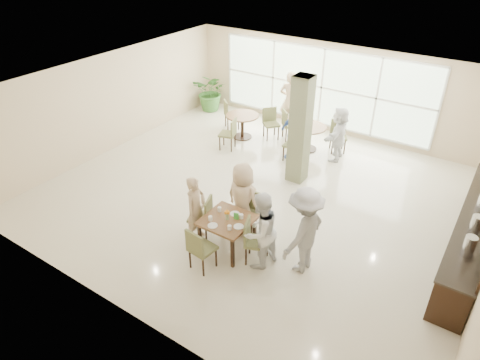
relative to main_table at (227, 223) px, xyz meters
The scene contains 20 objects.
ground 2.28m from the main_table, 103.44° to the left, with size 10.00×10.00×0.00m, color beige.
room_shell 2.42m from the main_table, 103.44° to the left, with size 10.00×10.00×10.00m.
window_bank 6.70m from the main_table, 98.70° to the left, with size 7.00×0.04×7.00m.
column 3.41m from the main_table, 91.85° to the left, with size 0.45×0.45×2.80m, color #626748.
main_table is the anchor object (origin of this frame).
round_table_left 5.38m from the main_table, 120.18° to the left, with size 1.01×1.01×0.75m.
round_table_right 5.06m from the main_table, 97.28° to the left, with size 1.04×1.04×0.75m.
chairs_main_table 0.18m from the main_table, 146.68° to the left, with size 2.03×1.91×0.95m.
chairs_table_left 5.33m from the main_table, 119.73° to the left, with size 2.09×1.94×0.95m.
chairs_table_right 5.03m from the main_table, 97.40° to the left, with size 2.19×1.76×0.95m.
tabletop_clutter 0.16m from the main_table, 54.07° to the right, with size 0.76×0.77×0.21m.
buffet_counter 4.95m from the main_table, 32.10° to the left, with size 0.64×4.70×1.95m.
potted_plant 7.68m from the main_table, 129.32° to the left, with size 1.22×1.22×1.36m, color #39712D.
teen_left 0.76m from the main_table, behind, with size 0.54×0.35×1.48m, color tan.
teen_far 0.70m from the main_table, 96.36° to the left, with size 0.82×0.45×1.67m, color tan.
teen_right 0.81m from the main_table, ahead, with size 0.79×0.62×1.63m, color white.
teen_standing 1.59m from the main_table, 12.19° to the left, with size 1.18×0.68×1.82m, color #98989A.
adult_a 4.34m from the main_table, 99.98° to the left, with size 0.89×0.51×1.53m, color #3E66BC.
adult_b 4.96m from the main_table, 86.32° to the left, with size 1.45×0.63×1.56m, color white.
adult_standing 6.25m from the main_table, 106.52° to the left, with size 0.71×0.46×1.93m, color tan.
Camera 1 is at (4.55, -7.73, 5.87)m, focal length 32.00 mm.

